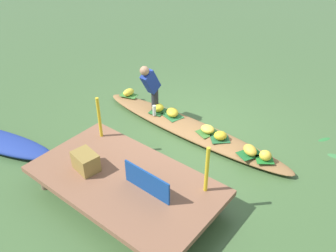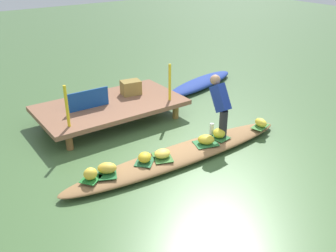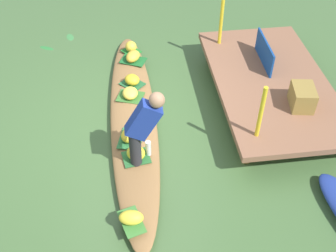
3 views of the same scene
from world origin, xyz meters
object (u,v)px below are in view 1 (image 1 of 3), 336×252
object	(u,v)px
water_bottle	(154,110)
banana_bunch_6	(250,150)
produce_crate	(86,161)
banana_bunch_1	(129,92)
banana_bunch_5	(208,129)
banana_bunch_3	(265,155)
vendor_person	(151,85)
banana_bunch_2	(172,112)
banana_bunch_4	(220,136)
market_banner	(147,182)
banana_bunch_0	(158,108)
vendor_boat	(190,129)

from	to	relation	value
water_bottle	banana_bunch_6	bearing A→B (deg)	-178.60
water_bottle	produce_crate	world-z (taller)	produce_crate
banana_bunch_1	banana_bunch_5	bearing A→B (deg)	176.74
banana_bunch_5	water_bottle	xyz separation A→B (m)	(1.31, 0.17, 0.04)
produce_crate	banana_bunch_1	bearing A→B (deg)	-59.45
banana_bunch_3	vendor_person	distance (m)	2.84
banana_bunch_1	banana_bunch_2	distance (m)	1.42
produce_crate	banana_bunch_2	bearing A→B (deg)	-86.83
banana_bunch_2	banana_bunch_5	xyz separation A→B (m)	(-0.97, 0.05, -0.01)
banana_bunch_4	water_bottle	size ratio (longest dim) A/B	1.07
water_bottle	market_banner	distance (m)	2.70
banana_bunch_2	produce_crate	distance (m)	2.59
banana_bunch_2	banana_bunch_6	bearing A→B (deg)	175.15
vendor_person	market_banner	xyz separation A→B (m)	(-1.78, 2.17, -0.23)
banana_bunch_1	banana_bunch_3	world-z (taller)	banana_bunch_3
banana_bunch_3	banana_bunch_0	bearing A→B (deg)	-2.21
banana_bunch_2	banana_bunch_6	xyz separation A→B (m)	(-2.00, 0.17, 0.00)
banana_bunch_5	banana_bunch_6	bearing A→B (deg)	173.60
vendor_boat	banana_bunch_6	distance (m)	1.49
banana_bunch_5	vendor_person	size ratio (longest dim) A/B	0.25
vendor_boat	produce_crate	world-z (taller)	produce_crate
banana_bunch_0	produce_crate	size ratio (longest dim) A/B	0.60
banana_bunch_0	banana_bunch_6	world-z (taller)	banana_bunch_0
banana_bunch_1	vendor_boat	bearing A→B (deg)	175.69
banana_bunch_0	banana_bunch_4	xyz separation A→B (m)	(-1.69, 0.06, -0.01)
banana_bunch_4	banana_bunch_6	world-z (taller)	banana_bunch_6
banana_bunch_3	market_banner	distance (m)	2.43
banana_bunch_0	banana_bunch_3	bearing A→B (deg)	177.79
vendor_boat	banana_bunch_0	distance (m)	0.92
banana_bunch_2	water_bottle	xyz separation A→B (m)	(0.34, 0.23, 0.03)
vendor_boat	banana_bunch_5	xyz separation A→B (m)	(-0.45, -0.01, 0.17)
banana_bunch_1	produce_crate	bearing A→B (deg)	120.55
banana_bunch_4	water_bottle	world-z (taller)	water_bottle
banana_bunch_1	produce_crate	world-z (taller)	produce_crate
banana_bunch_5	market_banner	distance (m)	2.34
banana_bunch_0	banana_bunch_4	bearing A→B (deg)	178.04
produce_crate	vendor_person	bearing A→B (deg)	-75.76
banana_bunch_4	banana_bunch_5	size ratio (longest dim) A/B	0.89
banana_bunch_0	market_banner	world-z (taller)	market_banner
banana_bunch_2	banana_bunch_3	bearing A→B (deg)	176.18
banana_bunch_1	produce_crate	xyz separation A→B (m)	(-1.56, 2.65, 0.32)
vendor_boat	market_banner	distance (m)	2.47
banana_bunch_2	banana_bunch_5	world-z (taller)	banana_bunch_2
banana_bunch_0	produce_crate	distance (m)	2.59
banana_bunch_2	market_banner	distance (m)	2.71
banana_bunch_1	banana_bunch_4	world-z (taller)	banana_bunch_4
banana_bunch_4	banana_bunch_6	distance (m)	0.70
banana_bunch_4	water_bottle	distance (m)	1.65
water_bottle	produce_crate	distance (m)	2.41
banana_bunch_1	banana_bunch_2	size ratio (longest dim) A/B	0.95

